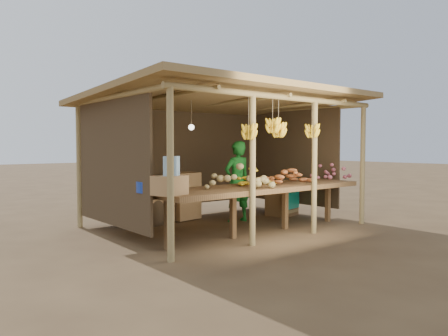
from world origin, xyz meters
TOP-DOWN VIEW (x-y plane):
  - ground at (0.00, 0.00)m, footprint 60.00×60.00m
  - stall_structure at (-0.01, 0.04)m, footprint 4.70×3.50m
  - counter at (0.00, -0.95)m, footprint 3.90×1.05m
  - potato_heap at (-0.58, -1.11)m, footprint 1.05×0.64m
  - sweet_potato_heap at (0.63, -0.96)m, footprint 1.04×0.67m
  - onion_heap at (1.85, -0.94)m, footprint 0.95×0.75m
  - banana_pile at (-0.06, -0.80)m, footprint 0.70×0.55m
  - tomato_basin at (-1.90, -0.70)m, footprint 0.44×0.44m
  - bottle_box at (-1.90, -1.16)m, footprint 0.48×0.42m
  - vendor at (0.45, 0.15)m, footprint 0.59×0.41m
  - tarp_crate at (1.67, 0.12)m, footprint 0.74×0.68m
  - carton_stack at (-0.46, 0.96)m, footprint 1.25×0.52m
  - burlap_sacks at (-1.18, 0.82)m, footprint 0.84×0.44m

SIDE VIEW (x-z plane):
  - ground at x=0.00m, z-range 0.00..0.00m
  - burlap_sacks at x=-1.18m, z-range -0.04..0.55m
  - tarp_crate at x=1.67m, z-range -0.07..0.69m
  - carton_stack at x=-0.46m, z-range -0.05..0.86m
  - counter at x=0.00m, z-range 0.34..1.14m
  - vendor at x=0.45m, z-range 0.00..1.54m
  - tomato_basin at x=-1.90m, z-range 0.78..1.01m
  - banana_pile at x=-0.06m, z-range 0.80..1.15m
  - onion_heap at x=1.85m, z-range 0.80..1.16m
  - sweet_potato_heap at x=0.63m, z-range 0.80..1.16m
  - potato_heap at x=-0.58m, z-range 0.80..1.17m
  - bottle_box at x=-1.90m, z-range 0.74..1.26m
  - stall_structure at x=-0.01m, z-range 0.71..3.14m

